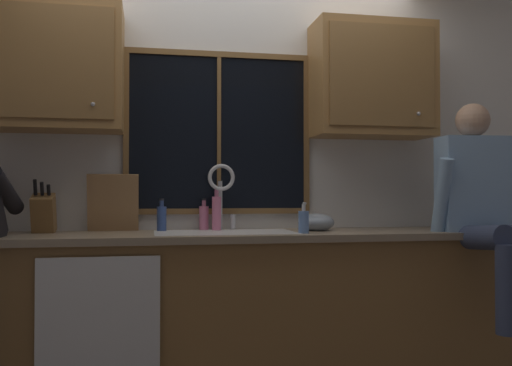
{
  "coord_description": "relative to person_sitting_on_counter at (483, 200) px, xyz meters",
  "views": [
    {
      "loc": [
        -0.47,
        -3.49,
        1.14
      ],
      "look_at": [
        0.14,
        -0.3,
        1.2
      ],
      "focal_mm": 39.26,
      "sensor_mm": 36.0,
      "label": 1
    }
  ],
  "objects": [
    {
      "name": "lower_cabinet_run",
      "position": [
        -1.42,
        0.28,
        -0.66
      ],
      "size": [
        3.57,
        0.58,
        0.88
      ],
      "primitive_type": "cube",
      "color": "olive",
      "rests_on": "floor"
    },
    {
      "name": "countertop",
      "position": [
        -1.42,
        0.26,
        -0.2
      ],
      "size": [
        3.63,
        0.62,
        0.04
      ],
      "primitive_type": "cube",
      "color": "gray",
      "rests_on": "lower_cabinet_run"
    },
    {
      "name": "bottle_tall_clear",
      "position": [
        -1.49,
        0.44,
        -0.07
      ],
      "size": [
        0.06,
        0.06,
        0.27
      ],
      "color": "pink",
      "rests_on": "countertop"
    },
    {
      "name": "soap_dispenser",
      "position": [
        -1.04,
        0.11,
        -0.12
      ],
      "size": [
        0.06,
        0.07,
        0.17
      ],
      "color": "#668CCC",
      "rests_on": "countertop"
    },
    {
      "name": "window_mullion_center",
      "position": [
        -1.47,
        0.55,
        0.42
      ],
      "size": [
        0.02,
        0.02,
        0.95
      ],
      "primitive_type": "cube",
      "color": "brown"
    },
    {
      "name": "back_wall",
      "position": [
        -1.42,
        0.63,
        0.17
      ],
      "size": [
        5.97,
        0.12,
        2.55
      ],
      "primitive_type": "cube",
      "color": "silver",
      "rests_on": "floor"
    },
    {
      "name": "upper_cabinet_left",
      "position": [
        -2.42,
        0.4,
        0.76
      ],
      "size": [
        0.75,
        0.36,
        0.72
      ],
      "color": "#9E703D"
    },
    {
      "name": "window_frame_right",
      "position": [
        -0.9,
        0.55,
        0.42
      ],
      "size": [
        0.03,
        0.02,
        0.95
      ],
      "primitive_type": "cube",
      "color": "brown"
    },
    {
      "name": "window_frame_bottom",
      "position": [
        -1.47,
        0.55,
        -0.07
      ],
      "size": [
        1.17,
        0.02,
        0.04
      ],
      "primitive_type": "cube",
      "color": "brown"
    },
    {
      "name": "mixing_bowl",
      "position": [
        -0.91,
        0.31,
        -0.14
      ],
      "size": [
        0.22,
        0.22,
        0.11
      ],
      "primitive_type": "ellipsoid",
      "color": "#8C99A8",
      "rests_on": "countertop"
    },
    {
      "name": "cutting_board",
      "position": [
        -2.1,
        0.48,
        -0.02
      ],
      "size": [
        0.3,
        0.09,
        0.34
      ],
      "primitive_type": "cube",
      "rotation": [
        0.21,
        0.0,
        0.0
      ],
      "color": "#997047",
      "rests_on": "countertop"
    },
    {
      "name": "dishwasher_front",
      "position": [
        -2.14,
        -0.04,
        -0.65
      ],
      "size": [
        0.6,
        0.02,
        0.74
      ],
      "primitive_type": "cube",
      "color": "white"
    },
    {
      "name": "upper_cabinet_right",
      "position": [
        -0.51,
        0.4,
        0.76
      ],
      "size": [
        0.75,
        0.36,
        0.72
      ],
      "color": "#9E703D"
    },
    {
      "name": "bottle_green_glass",
      "position": [
        -1.57,
        0.5,
        -0.1
      ],
      "size": [
        0.06,
        0.06,
        0.19
      ],
      "color": "pink",
      "rests_on": "countertop"
    },
    {
      "name": "faucet",
      "position": [
        -1.46,
        0.45,
        0.07
      ],
      "size": [
        0.18,
        0.09,
        0.4
      ],
      "color": "silver",
      "rests_on": "countertop"
    },
    {
      "name": "person_sitting_on_counter",
      "position": [
        0.0,
        0.0,
        0.0
      ],
      "size": [
        0.54,
        0.61,
        1.26
      ],
      "color": "#384260",
      "rests_on": "countertop"
    },
    {
      "name": "window_glass",
      "position": [
        -1.47,
        0.56,
        0.42
      ],
      "size": [
        1.1,
        0.02,
        0.95
      ],
      "primitive_type": "cube",
      "color": "black"
    },
    {
      "name": "window_frame_top",
      "position": [
        -1.47,
        0.55,
        0.91
      ],
      "size": [
        1.17,
        0.02,
        0.04
      ],
      "primitive_type": "cube",
      "color": "brown"
    },
    {
      "name": "knife_block",
      "position": [
        -2.48,
        0.41,
        -0.08
      ],
      "size": [
        0.12,
        0.18,
        0.32
      ],
      "color": "brown",
      "rests_on": "countertop"
    },
    {
      "name": "bottle_amber_small",
      "position": [
        -1.82,
        0.44,
        -0.1
      ],
      "size": [
        0.06,
        0.06,
        0.19
      ],
      "color": "#334C8C",
      "rests_on": "countertop"
    },
    {
      "name": "sink",
      "position": [
        -1.47,
        0.27,
        -0.28
      ],
      "size": [
        0.8,
        0.46,
        0.21
      ],
      "color": "silver",
      "rests_on": "lower_cabinet_run"
    },
    {
      "name": "window_frame_left",
      "position": [
        -2.03,
        0.55,
        0.42
      ],
      "size": [
        0.03,
        0.02,
        0.95
      ],
      "primitive_type": "cube",
      "color": "brown"
    }
  ]
}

